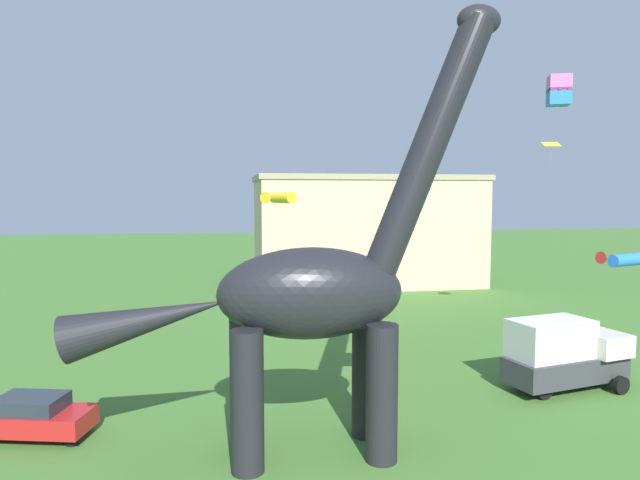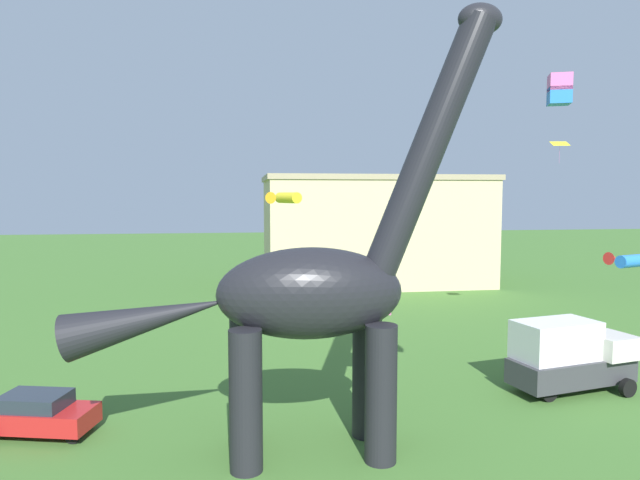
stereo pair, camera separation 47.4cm
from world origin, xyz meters
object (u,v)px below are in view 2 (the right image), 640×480
object	(u,v)px
dinosaur_sculpture	(308,293)
person_strolling_adult	(585,344)
parked_sedan_left	(35,414)
kite_trailing	(381,298)
kite_mid_left	(560,144)
kite_apex	(560,89)
kite_high_left	(630,260)
kite_far_right	(284,198)
parked_box_truck	(569,355)

from	to	relation	value
dinosaur_sculpture	person_strolling_adult	distance (m)	17.68
dinosaur_sculpture	parked_sedan_left	world-z (taller)	dinosaur_sculpture
kite_trailing	kite_mid_left	size ratio (longest dim) A/B	0.97
kite_apex	kite_mid_left	xyz separation A→B (m)	(10.00, 16.26, 0.04)
dinosaur_sculpture	kite_apex	distance (m)	9.95
person_strolling_adult	kite_mid_left	distance (m)	12.43
person_strolling_adult	kite_apex	xyz separation A→B (m)	(-8.19, -10.40, 10.77)
kite_high_left	kite_far_right	bearing A→B (deg)	156.34
parked_sedan_left	kite_trailing	size ratio (longest dim) A/B	3.48
person_strolling_adult	kite_trailing	size ratio (longest dim) A/B	1.38
kite_trailing	kite_high_left	distance (m)	12.75
person_strolling_adult	kite_far_right	world-z (taller)	kite_far_right
kite_apex	kite_mid_left	bearing A→B (deg)	58.42
kite_mid_left	kite_high_left	distance (m)	9.80
dinosaur_sculpture	kite_mid_left	distance (m)	22.73
dinosaur_sculpture	kite_mid_left	xyz separation A→B (m)	(17.13, 13.51, 6.40)
parked_sedan_left	kite_high_left	distance (m)	26.75
kite_trailing	kite_high_left	world-z (taller)	kite_high_left
dinosaur_sculpture	parked_sedan_left	distance (m)	11.12
parked_sedan_left	kite_apex	world-z (taller)	kite_apex
person_strolling_adult	kite_mid_left	world-z (taller)	kite_mid_left
kite_high_left	person_strolling_adult	bearing A→B (deg)	123.51
kite_apex	kite_far_right	xyz separation A→B (m)	(-6.88, 15.84, -3.24)
dinosaur_sculpture	kite_mid_left	size ratio (longest dim) A/B	11.32
dinosaur_sculpture	parked_box_truck	distance (m)	13.53
parked_box_truck	kite_trailing	distance (m)	8.93
dinosaur_sculpture	kite_apex	xyz separation A→B (m)	(7.13, -2.75, 6.37)
dinosaur_sculpture	kite_trailing	xyz separation A→B (m)	(3.77, 4.88, -1.16)
dinosaur_sculpture	kite_trailing	world-z (taller)	dinosaur_sculpture
person_strolling_adult	kite_apex	size ratio (longest dim) A/B	2.04
parked_sedan_left	kite_trailing	xyz separation A→B (m)	(13.48, 2.13, 3.52)
parked_sedan_left	parked_box_truck	bearing A→B (deg)	17.60
person_strolling_adult	parked_box_truck	bearing A→B (deg)	58.91
kite_apex	kite_high_left	xyz separation A→B (m)	(9.28, 8.76, -6.23)
dinosaur_sculpture	parked_box_truck	size ratio (longest dim) A/B	2.57
parked_sedan_left	kite_mid_left	xyz separation A→B (m)	(26.83, 10.76, 11.08)
kite_mid_left	dinosaur_sculpture	bearing A→B (deg)	-141.73
parked_sedan_left	kite_high_left	bearing A→B (deg)	20.86
kite_apex	kite_high_left	bearing A→B (deg)	43.36
parked_box_truck	kite_far_right	size ratio (longest dim) A/B	2.60
kite_apex	kite_high_left	world-z (taller)	kite_apex
parked_sedan_left	kite_apex	bearing A→B (deg)	-4.37
dinosaur_sculpture	parked_box_truck	bearing A→B (deg)	20.35
person_strolling_adult	kite_apex	bearing A→B (deg)	62.42
person_strolling_adult	kite_far_right	xyz separation A→B (m)	(-15.07, 5.44, 7.53)
parked_box_truck	kite_apex	distance (m)	13.39
dinosaur_sculpture	kite_far_right	distance (m)	13.46
dinosaur_sculpture	kite_high_left	distance (m)	17.47
kite_far_right	parked_sedan_left	bearing A→B (deg)	-133.90
parked_sedan_left	person_strolling_adult	world-z (taller)	person_strolling_adult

